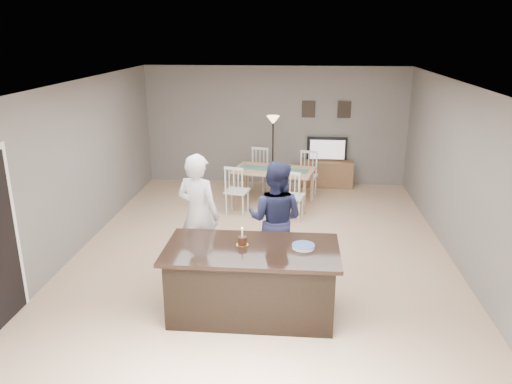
# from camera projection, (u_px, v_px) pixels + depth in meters

# --- Properties ---
(floor) EXTENTS (8.00, 8.00, 0.00)m
(floor) POSITION_uv_depth(u_px,v_px,m) (262.00, 253.00, 8.10)
(floor) COLOR tan
(floor) RESTS_ON ground
(room_shell) EXTENTS (8.00, 8.00, 8.00)m
(room_shell) POSITION_uv_depth(u_px,v_px,m) (263.00, 152.00, 7.59)
(room_shell) COLOR slate
(room_shell) RESTS_ON floor
(kitchen_island) EXTENTS (2.15, 1.10, 0.90)m
(kitchen_island) POSITION_uv_depth(u_px,v_px,m) (252.00, 280.00, 6.26)
(kitchen_island) COLOR black
(kitchen_island) RESTS_ON floor
(tv_console) EXTENTS (1.20, 0.40, 0.60)m
(tv_console) POSITION_uv_depth(u_px,v_px,m) (326.00, 174.00, 11.49)
(tv_console) COLOR brown
(tv_console) RESTS_ON floor
(television) EXTENTS (0.91, 0.12, 0.53)m
(television) POSITION_uv_depth(u_px,v_px,m) (327.00, 149.00, 11.38)
(television) COLOR black
(television) RESTS_ON tv_console
(tv_screen_glow) EXTENTS (0.78, 0.00, 0.78)m
(tv_screen_glow) POSITION_uv_depth(u_px,v_px,m) (327.00, 150.00, 11.30)
(tv_screen_glow) COLOR orange
(tv_screen_glow) RESTS_ON tv_console
(picture_frames) EXTENTS (1.10, 0.02, 0.38)m
(picture_frames) POSITION_uv_depth(u_px,v_px,m) (326.00, 109.00, 11.24)
(picture_frames) COLOR black
(picture_frames) RESTS_ON room_shell
(woman) EXTENTS (0.78, 0.64, 1.82)m
(woman) POSITION_uv_depth(u_px,v_px,m) (198.00, 215.00, 7.17)
(woman) COLOR silver
(woman) RESTS_ON floor
(man) EXTENTS (0.97, 0.84, 1.72)m
(man) POSITION_uv_depth(u_px,v_px,m) (275.00, 220.00, 7.15)
(man) COLOR #1B1E3D
(man) RESTS_ON floor
(birthday_cake) EXTENTS (0.15, 0.15, 0.23)m
(birthday_cake) POSITION_uv_depth(u_px,v_px,m) (242.00, 241.00, 6.19)
(birthday_cake) COLOR gold
(birthday_cake) RESTS_ON kitchen_island
(plate_stack) EXTENTS (0.28, 0.28, 0.04)m
(plate_stack) POSITION_uv_depth(u_px,v_px,m) (303.00, 246.00, 6.11)
(plate_stack) COLOR white
(plate_stack) RESTS_ON kitchen_island
(dining_table) EXTENTS (1.87, 2.08, 0.98)m
(dining_table) POSITION_uv_depth(u_px,v_px,m) (274.00, 175.00, 10.18)
(dining_table) COLOR #A47E59
(dining_table) RESTS_ON floor
(floor_lamp) EXTENTS (0.27, 0.27, 1.78)m
(floor_lamp) POSITION_uv_depth(u_px,v_px,m) (273.00, 135.00, 10.33)
(floor_lamp) COLOR black
(floor_lamp) RESTS_ON floor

